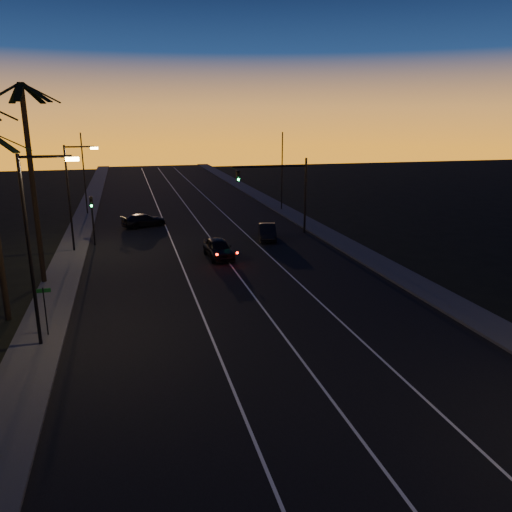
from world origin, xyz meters
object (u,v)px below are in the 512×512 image
object	(u,v)px
right_car	(267,232)
signal_mast	(281,183)
lead_car	(218,248)
cross_car	(144,220)

from	to	relation	value
right_car	signal_mast	bearing A→B (deg)	43.37
lead_car	cross_car	world-z (taller)	lead_car
signal_mast	lead_car	xyz separation A→B (m)	(-7.13, -6.67, -4.01)
right_car	cross_car	bearing A→B (deg)	141.38
right_car	cross_car	distance (m)	13.37
signal_mast	lead_car	world-z (taller)	signal_mast
signal_mast	cross_car	world-z (taller)	signal_mast
signal_mast	right_car	size ratio (longest dim) A/B	1.62
lead_car	cross_car	distance (m)	14.27
right_car	lead_car	bearing A→B (deg)	-136.97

